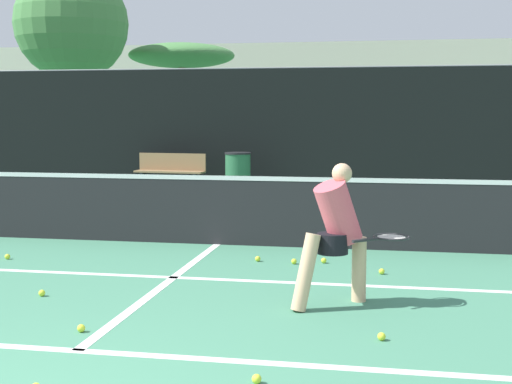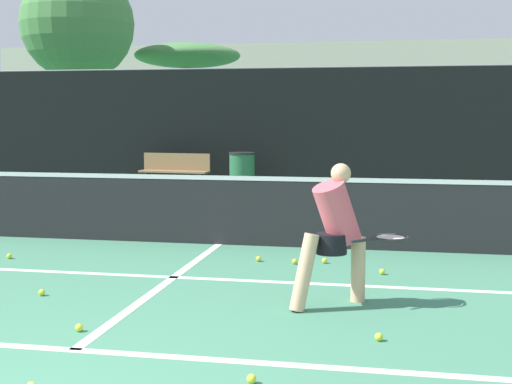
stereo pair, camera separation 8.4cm
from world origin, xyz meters
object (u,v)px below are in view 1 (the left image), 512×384
object	(u,v)px
player_practicing	(337,230)
courtside_bench	(171,170)
trash_bin	(238,172)
parked_car	(287,156)

from	to	relation	value
player_practicing	courtside_bench	xyz separation A→B (m)	(-4.54, 9.38, -0.24)
trash_bin	parked_car	distance (m)	3.99
player_practicing	courtside_bench	distance (m)	10.43
player_practicing	parked_car	bearing A→B (deg)	58.43
courtside_bench	trash_bin	bearing A→B (deg)	2.24
player_practicing	trash_bin	xyz separation A→B (m)	(-2.92, 9.29, -0.26)
player_practicing	trash_bin	world-z (taller)	player_practicing
parked_car	trash_bin	bearing A→B (deg)	-98.47
courtside_bench	parked_car	size ratio (longest dim) A/B	0.43
courtside_bench	trash_bin	distance (m)	1.63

